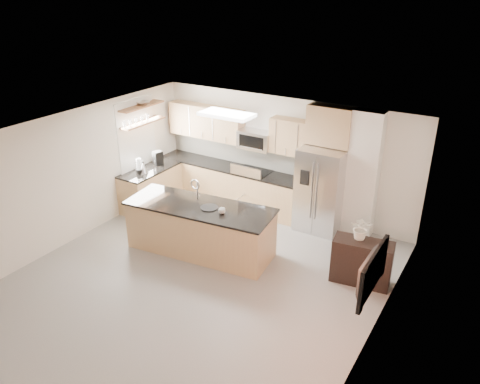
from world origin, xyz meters
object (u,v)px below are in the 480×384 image
Objects in this scene: cup at (222,211)px; blender at (139,167)px; platter at (209,208)px; flower_vase at (362,223)px; island at (200,228)px; bowl at (143,102)px; kettle at (143,168)px; credenza at (362,262)px; range at (252,190)px; coffee_maker at (158,158)px; television at (365,270)px; refrigerator at (321,190)px; microwave at (256,140)px.

cup is 2.78m from blender.
platter is 0.54× the size of flower_vase.
bowl reaches higher than island.
platter is at bearing -18.45° from kettle.
cup reaches higher than credenza.
bowl is (-0.23, 0.41, 1.34)m from kettle.
range is 3.63× the size of coffee_maker.
blender is (-5.11, 0.09, 0.67)m from credenza.
credenza is 0.72m from flower_vase.
flower_vase is at bearing 18.31° from television.
platter is 2.43m from kettle.
kettle is (-2.02, -1.31, 0.57)m from range.
refrigerator is (1.66, -0.05, 0.42)m from range.
bowl is at bearing -155.49° from microwave.
coffee_maker is (-2.09, -0.74, 0.60)m from range.
flower_vase is at bearing 6.57° from island.
flower_vase is (-0.09, 0.07, 0.71)m from credenza.
blender is (-2.14, 0.71, 0.58)m from island.
credenza is 1.96m from television.
coffee_maker is (-0.02, 0.64, -0.00)m from blender.
flower_vase reaches higher than credenza.
range is 9.02× the size of cup.
kettle is (-2.62, 0.82, 0.02)m from cup.
kettle is 4.97m from flower_vase.
coffee_maker is at bearing 141.25° from island.
platter is at bearing 72.12° from television.
refrigerator is 1.77× the size of credenza.
platter is 0.31× the size of television.
television reaches higher than credenza.
refrigerator is at bearing -5.86° from microwave.
cup is (0.53, -0.04, 0.54)m from island.
microwave is 0.76× the size of credenza.
platter is 1.20× the size of kettle.
cup is 0.38× the size of platter.
island is (0.07, -2.09, 0.02)m from range.
cup is at bearing -11.36° from island.
flower_vase is at bearing -0.28° from blender.
television is at bearing -18.12° from kettle.
refrigerator is 5.67× the size of coffee_maker.
microwave is 0.43× the size of refrigerator.
television is (1.85, -3.07, 0.46)m from refrigerator.
range reaches higher than cup.
kettle is at bearing 152.74° from island.
kettle is at bearing 178.86° from flower_vase.
refrigerator reaches higher than cup.
refrigerator reaches higher than range.
island is 2.91× the size of credenza.
television reaches higher than platter.
cup is 3.03m from coffee_maker.
credenza is at bearing 15.14° from cup.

